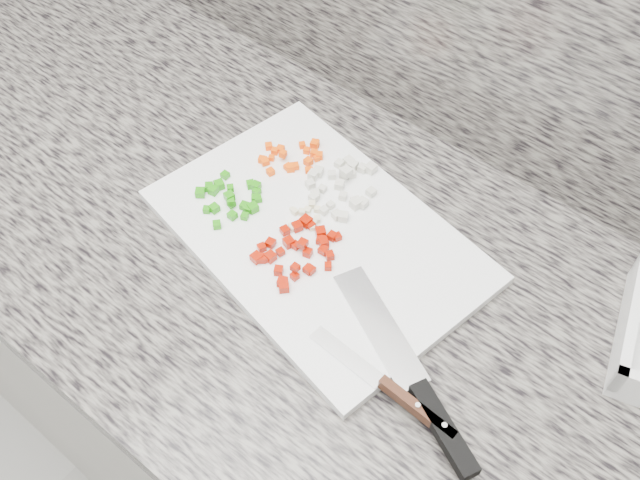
% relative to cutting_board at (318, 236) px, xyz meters
% --- Properties ---
extents(cabinet, '(3.92, 0.62, 0.86)m').
position_rel_cutting_board_xyz_m(cabinet, '(-0.01, -0.03, -0.48)').
color(cabinet, silver).
rests_on(cabinet, ground).
extents(countertop, '(3.96, 0.64, 0.04)m').
position_rel_cutting_board_xyz_m(countertop, '(-0.01, -0.03, -0.03)').
color(countertop, slate).
rests_on(countertop, cabinet).
extents(cutting_board, '(0.47, 0.36, 0.01)m').
position_rel_cutting_board_xyz_m(cutting_board, '(0.00, 0.00, 0.00)').
color(cutting_board, white).
rests_on(cutting_board, countertop).
extents(carrot_pile, '(0.09, 0.09, 0.02)m').
position_rel_cutting_board_xyz_m(carrot_pile, '(-0.11, 0.08, 0.01)').
color(carrot_pile, '#FF5005').
rests_on(carrot_pile, cutting_board).
extents(onion_pile, '(0.10, 0.11, 0.02)m').
position_rel_cutting_board_xyz_m(onion_pile, '(-0.02, 0.08, 0.01)').
color(onion_pile, beige).
rests_on(onion_pile, cutting_board).
extents(green_pepper_pile, '(0.09, 0.10, 0.02)m').
position_rel_cutting_board_xyz_m(green_pepper_pile, '(-0.12, -0.03, 0.01)').
color(green_pepper_pile, '#218D0C').
rests_on(green_pepper_pile, cutting_board).
extents(red_pepper_pile, '(0.10, 0.12, 0.02)m').
position_rel_cutting_board_xyz_m(red_pepper_pile, '(0.00, -0.04, 0.01)').
color(red_pepper_pile, '#9F1302').
rests_on(red_pepper_pile, cutting_board).
extents(garlic_pile, '(0.05, 0.06, 0.01)m').
position_rel_cutting_board_xyz_m(garlic_pile, '(-0.03, 0.01, 0.01)').
color(garlic_pile, beige).
rests_on(garlic_pile, cutting_board).
extents(chef_knife, '(0.27, 0.15, 0.02)m').
position_rel_cutting_board_xyz_m(chef_knife, '(0.23, -0.11, 0.01)').
color(chef_knife, '#B9BBC0').
rests_on(chef_knife, cutting_board).
extents(paring_knife, '(0.20, 0.03, 0.02)m').
position_rel_cutting_board_xyz_m(paring_knife, '(0.22, -0.13, 0.01)').
color(paring_knife, '#B9BBC0').
rests_on(paring_knife, cutting_board).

